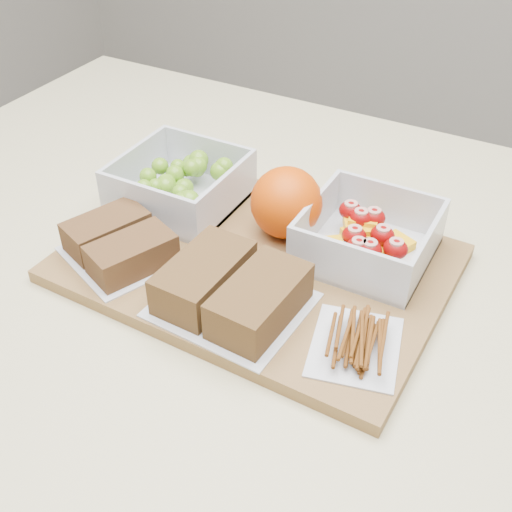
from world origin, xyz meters
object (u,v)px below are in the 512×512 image
at_px(sandwich_bag_left, 119,243).
at_px(pretzel_bag, 356,339).
at_px(grape_container, 182,184).
at_px(sandwich_bag_center, 232,290).
at_px(orange, 286,203).
at_px(cutting_board, 257,263).
at_px(fruit_container, 367,239).

relative_size(sandwich_bag_left, pretzel_bag, 1.29).
relative_size(grape_container, sandwich_bag_center, 0.92).
bearing_deg(grape_container, orange, 1.20).
bearing_deg(pretzel_bag, sandwich_bag_center, -177.42).
distance_m(grape_container, pretzel_bag, 0.32).
distance_m(cutting_board, pretzel_bag, 0.17).
bearing_deg(sandwich_bag_center, sandwich_bag_left, 175.80).
relative_size(cutting_board, pretzel_bag, 3.54).
height_order(orange, sandwich_bag_left, orange).
xyz_separation_m(cutting_board, orange, (0.01, 0.06, 0.05)).
distance_m(grape_container, fruit_container, 0.25).
distance_m(fruit_container, sandwich_bag_left, 0.28).
height_order(fruit_container, pretzel_bag, fruit_container).
height_order(fruit_container, sandwich_bag_center, fruit_container).
bearing_deg(cutting_board, grape_container, 159.05).
xyz_separation_m(fruit_container, sandwich_bag_center, (-0.09, -0.15, -0.00)).
distance_m(cutting_board, sandwich_bag_center, 0.09).
relative_size(fruit_container, sandwich_bag_center, 0.89).
distance_m(sandwich_bag_center, pretzel_bag, 0.14).
distance_m(grape_container, orange, 0.15).
bearing_deg(cutting_board, sandwich_bag_center, -77.76).
xyz_separation_m(grape_container, sandwich_bag_left, (0.00, -0.13, -0.01)).
bearing_deg(pretzel_bag, sandwich_bag_left, 178.97).
bearing_deg(grape_container, cutting_board, -22.45).
relative_size(cutting_board, sandwich_bag_left, 2.74).
height_order(orange, pretzel_bag, orange).
height_order(cutting_board, sandwich_bag_center, sandwich_bag_center).
relative_size(cutting_board, sandwich_bag_center, 2.70).
height_order(cutting_board, grape_container, grape_container).
height_order(sandwich_bag_center, pretzel_bag, sandwich_bag_center).
relative_size(cutting_board, grape_container, 2.93).
bearing_deg(sandwich_bag_left, grape_container, 90.67).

